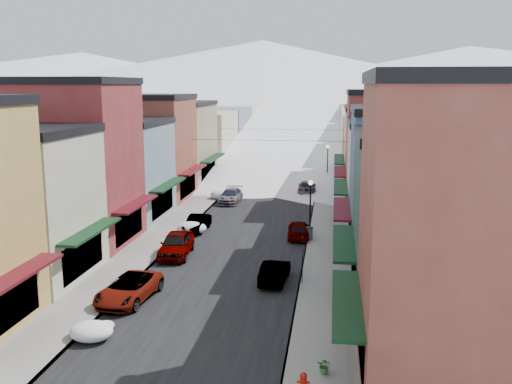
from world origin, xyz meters
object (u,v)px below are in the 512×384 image
(car_dark_hatch, at_px, (197,223))
(car_green_sedan, at_px, (275,271))
(trash_can, at_px, (309,233))
(streetlamp_near, at_px, (310,202))
(fire_hydrant, at_px, (303,383))
(car_white_suv, at_px, (129,289))
(car_silver_sedan, at_px, (176,244))

(car_dark_hatch, bearing_deg, car_green_sedan, -53.12)
(trash_can, relative_size, streetlamp_near, 0.21)
(trash_can, xyz_separation_m, streetlamp_near, (-0.00, 0.62, 2.37))
(fire_hydrant, distance_m, trash_can, 22.51)
(streetlamp_near, bearing_deg, fire_hydrant, -88.11)
(car_white_suv, relative_size, car_green_sedan, 1.25)
(car_silver_sedan, relative_size, car_green_sedan, 1.22)
(trash_can, bearing_deg, fire_hydrant, -88.06)
(car_silver_sedan, xyz_separation_m, car_dark_hatch, (-0.17, 6.94, -0.18))
(car_dark_hatch, distance_m, car_green_sedan, 13.76)
(car_white_suv, height_order, car_green_sedan, car_white_suv)
(car_dark_hatch, xyz_separation_m, streetlamp_near, (9.36, -1.21, 2.35))
(fire_hydrant, bearing_deg, car_silver_sedan, 119.79)
(fire_hydrant, relative_size, streetlamp_near, 0.19)
(streetlamp_near, bearing_deg, trash_can, -90.00)
(car_white_suv, distance_m, trash_can, 16.74)
(car_dark_hatch, distance_m, trash_can, 9.54)
(car_dark_hatch, height_order, trash_can, car_dark_hatch)
(car_dark_hatch, distance_m, fire_hydrant, 26.34)
(car_green_sedan, relative_size, trash_can, 4.21)
(car_silver_sedan, relative_size, streetlamp_near, 1.10)
(car_green_sedan, distance_m, trash_can, 9.76)
(car_white_suv, xyz_separation_m, car_silver_sedan, (0.31, 8.67, 0.14))
(car_silver_sedan, distance_m, trash_can, 10.52)
(fire_hydrant, distance_m, streetlamp_near, 23.26)
(car_white_suv, bearing_deg, streetlamp_near, 62.87)
(car_dark_hatch, height_order, streetlamp_near, streetlamp_near)
(car_green_sedan, relative_size, fire_hydrant, 4.83)
(trash_can, bearing_deg, car_green_sedan, -100.03)
(car_dark_hatch, bearing_deg, trash_can, -7.97)
(fire_hydrant, xyz_separation_m, trash_can, (-0.76, 22.50, 0.11))
(car_white_suv, height_order, streetlamp_near, streetlamp_near)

